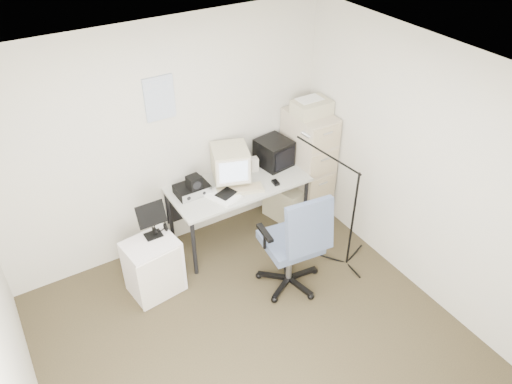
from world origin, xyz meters
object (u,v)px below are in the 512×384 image
office_chair (290,240)px  side_cart (154,267)px  filing_cabinet (307,164)px  desk (239,210)px

office_chair → side_cart: size_ratio=1.88×
filing_cabinet → desk: 0.99m
filing_cabinet → desk: size_ratio=0.87×
filing_cabinet → side_cart: size_ratio=2.11×
side_cart → desk: bearing=7.2°
office_chair → side_cart: office_chair is taller
filing_cabinet → side_cart: 2.15m
desk → filing_cabinet: bearing=1.8°
office_chair → filing_cabinet: bearing=53.4°
filing_cabinet → office_chair: (-0.89, -0.95, -0.07)m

